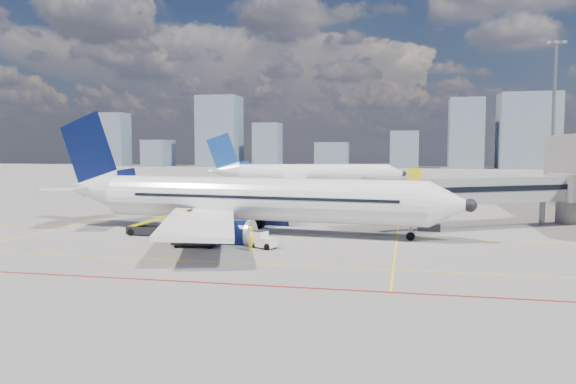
# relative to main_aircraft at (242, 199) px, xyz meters

# --- Properties ---
(ground) EXTENTS (420.00, 420.00, 0.00)m
(ground) POSITION_rel_main_aircraft_xyz_m (0.88, -8.31, -3.22)
(ground) COLOR gray
(ground) RESTS_ON ground
(apron_markings) EXTENTS (90.00, 35.12, 0.01)m
(apron_markings) POSITION_rel_main_aircraft_xyz_m (0.30, -12.22, -3.21)
(apron_markings) COLOR yellow
(apron_markings) RESTS_ON ground
(jet_bridge) EXTENTS (23.55, 15.78, 6.30)m
(jet_bridge) POSITION_rel_main_aircraft_xyz_m (24.39, 8.60, 0.52)
(jet_bridge) COLOR #95999D
(jet_bridge) RESTS_ON ground
(floodlight_mast_ne) EXTENTS (3.20, 0.61, 25.45)m
(floodlight_mast_ne) POSITION_rel_main_aircraft_xyz_m (38.88, 46.69, 10.37)
(floodlight_mast_ne) COLOR slate
(floodlight_mast_ne) RESTS_ON ground
(distant_skyline) EXTENTS (248.44, 15.13, 30.60)m
(distant_skyline) POSITION_rel_main_aircraft_xyz_m (10.87, 181.69, 9.23)
(distant_skyline) COLOR slate
(distant_skyline) RESTS_ON ground
(main_aircraft) EXTENTS (42.65, 37.10, 12.47)m
(main_aircraft) POSITION_rel_main_aircraft_xyz_m (0.00, 0.00, 0.00)
(main_aircraft) COLOR white
(main_aircraft) RESTS_ON ground
(second_aircraft) EXTENTS (37.50, 32.22, 11.10)m
(second_aircraft) POSITION_rel_main_aircraft_xyz_m (-3.18, 52.59, 0.01)
(second_aircraft) COLOR white
(second_aircraft) RESTS_ON ground
(baggage_tug) EXTENTS (2.39, 1.97, 1.45)m
(baggage_tug) POSITION_rel_main_aircraft_xyz_m (4.16, -8.08, -2.52)
(baggage_tug) COLOR white
(baggage_tug) RESTS_ON ground
(cargo_dolly) EXTENTS (3.89, 2.04, 2.05)m
(cargo_dolly) POSITION_rel_main_aircraft_xyz_m (-1.43, -8.70, -2.09)
(cargo_dolly) COLOR black
(cargo_dolly) RESTS_ON ground
(belt_loader) EXTENTS (6.50, 2.05, 2.62)m
(belt_loader) POSITION_rel_main_aircraft_xyz_m (-7.63, -3.76, -2.54)
(belt_loader) COLOR black
(belt_loader) RESTS_ON ground
(ramp_worker) EXTENTS (0.50, 0.74, 1.98)m
(ramp_worker) POSITION_rel_main_aircraft_xyz_m (3.61, -9.49, -2.23)
(ramp_worker) COLOR #FFF71A
(ramp_worker) RESTS_ON ground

